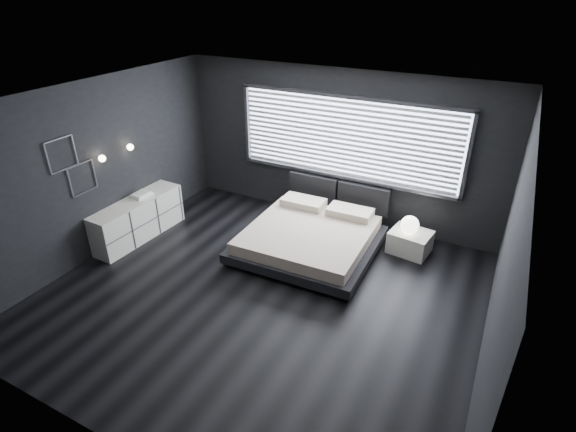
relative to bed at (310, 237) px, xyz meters
The scene contains 12 objects.
room 1.81m from the bed, 95.01° to the right, with size 6.04×6.00×2.80m.
window 1.87m from the bed, 86.59° to the left, with size 4.14×0.09×1.52m.
headboard 1.28m from the bed, 89.96° to the left, with size 1.96×0.16×0.52m.
sconce_near 3.56m from the bed, 155.82° to the right, with size 0.18×0.11×0.11m.
sconce_far 3.37m from the bed, 166.00° to the right, with size 0.18×0.11×0.11m.
wall_art_upper 3.99m from the bed, 147.81° to the right, with size 0.01×0.48×0.48m.
wall_art_lower 3.71m from the bed, 151.25° to the right, with size 0.01×0.48×0.48m.
bed is the anchor object (origin of this frame).
nightstand 1.69m from the bed, 26.59° to the left, with size 0.64×0.54×0.38m, color white.
orb_lamp 1.66m from the bed, 26.01° to the left, with size 0.30×0.30×0.30m, color white.
dresser 3.06m from the bed, 161.75° to the right, with size 0.58×1.81×0.72m.
book_stack 3.05m from the bed, 165.25° to the right, with size 0.29×0.36×0.07m.
Camera 1 is at (2.77, -4.51, 4.12)m, focal length 28.00 mm.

